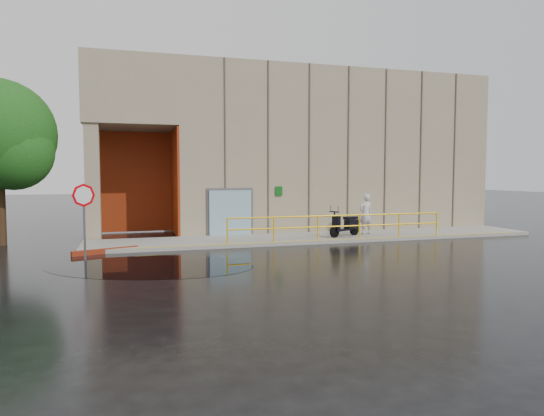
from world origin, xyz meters
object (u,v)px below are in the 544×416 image
(person, at_px, (366,214))
(stop_sign, at_px, (84,205))
(scooter, at_px, (345,218))
(red_curb, at_px, (106,251))
(tree_near, at_px, (2,139))

(person, height_order, stop_sign, stop_sign)
(scooter, distance_m, red_curb, 9.99)
(scooter, relative_size, red_curb, 0.76)
(person, relative_size, tree_near, 0.27)
(stop_sign, bearing_deg, red_curb, 60.86)
(red_curb, distance_m, tree_near, 6.62)
(red_curb, bearing_deg, stop_sign, -113.65)
(scooter, xyz_separation_m, red_curb, (-9.92, -0.86, -0.85))
(red_curb, height_order, tree_near, tree_near)
(stop_sign, xyz_separation_m, tree_near, (-3.36, 4.62, 2.41))
(person, xyz_separation_m, stop_sign, (-11.75, -2.68, 0.80))
(scooter, distance_m, stop_sign, 10.78)
(red_curb, bearing_deg, tree_near, 140.46)
(person, relative_size, scooter, 1.01)
(scooter, height_order, stop_sign, stop_sign)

